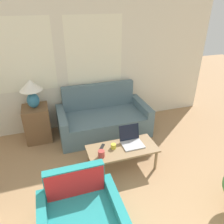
# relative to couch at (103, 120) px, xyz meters

# --- Properties ---
(wall_back) EXTENTS (6.24, 0.06, 2.60)m
(wall_back) POSITION_rel_couch_xyz_m (-0.60, 0.46, 1.04)
(wall_back) COLOR silver
(wall_back) RESTS_ON ground_plane
(couch) EXTENTS (1.76, 0.89, 0.93)m
(couch) POSITION_rel_couch_xyz_m (0.00, 0.00, 0.00)
(couch) COLOR slate
(couch) RESTS_ON ground_plane
(armchair) EXTENTS (0.89, 0.74, 0.79)m
(armchair) POSITION_rel_couch_xyz_m (-0.84, -2.08, -0.02)
(armchair) COLOR teal
(armchair) RESTS_ON ground_plane
(side_table) EXTENTS (0.46, 0.46, 0.68)m
(side_table) POSITION_rel_couch_xyz_m (-1.26, 0.12, 0.07)
(side_table) COLOR brown
(side_table) RESTS_ON ground_plane
(table_lamp) EXTENTS (0.40, 0.40, 0.52)m
(table_lamp) POSITION_rel_couch_xyz_m (-1.26, 0.12, 0.75)
(table_lamp) COLOR teal
(table_lamp) RESTS_ON side_table
(coffee_table) EXTENTS (1.09, 0.50, 0.38)m
(coffee_table) POSITION_rel_couch_xyz_m (-0.01, -1.15, 0.07)
(coffee_table) COLOR #8E704C
(coffee_table) RESTS_ON ground_plane
(laptop) EXTENTS (0.33, 0.33, 0.27)m
(laptop) POSITION_rel_couch_xyz_m (0.17, -1.07, 0.17)
(laptop) COLOR #B7B7BC
(laptop) RESTS_ON coffee_table
(cup_navy) EXTENTS (0.10, 0.10, 0.11)m
(cup_navy) POSITION_rel_couch_xyz_m (-0.37, -1.25, 0.17)
(cup_navy) COLOR #B23D38
(cup_navy) RESTS_ON coffee_table
(cup_yellow) EXTENTS (0.08, 0.08, 0.08)m
(cup_yellow) POSITION_rel_couch_xyz_m (-0.14, -1.11, 0.15)
(cup_yellow) COLOR gold
(cup_yellow) RESTS_ON coffee_table
(tv_remote) EXTENTS (0.12, 0.15, 0.02)m
(tv_remote) POSITION_rel_couch_xyz_m (-0.31, -1.04, 0.12)
(tv_remote) COLOR black
(tv_remote) RESTS_ON coffee_table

